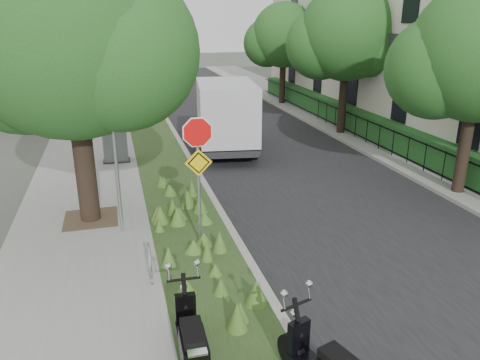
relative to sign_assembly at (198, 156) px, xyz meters
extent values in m
plane|color=#4C5147|center=(1.40, -0.58, -2.33)|extent=(120.00, 120.00, 0.00)
cube|color=gray|center=(-2.85, 9.42, -2.27)|extent=(3.50, 60.00, 0.12)
cube|color=#253E1A|center=(-0.10, 9.42, -2.27)|extent=(2.00, 60.00, 0.12)
cube|color=#9E9991|center=(0.90, 9.42, -2.26)|extent=(0.20, 60.00, 0.13)
cube|color=black|center=(4.40, 9.42, -2.32)|extent=(7.00, 60.00, 0.01)
cube|color=#9E9991|center=(7.90, 9.42, -2.26)|extent=(0.20, 60.00, 0.13)
cube|color=gray|center=(9.60, 9.42, -2.27)|extent=(3.20, 60.00, 0.12)
cylinder|color=black|center=(-2.60, 2.22, 0.03)|extent=(0.52, 0.52, 4.48)
sphere|color=#1C5420|center=(-2.60, 2.22, 2.75)|extent=(5.40, 5.40, 5.40)
sphere|color=#1C5420|center=(-3.81, 3.03, 2.08)|extent=(4.05, 4.05, 4.05)
sphere|color=#1C5420|center=(-1.52, 1.54, 2.21)|extent=(3.78, 3.78, 3.78)
cube|color=#473828|center=(-2.60, 2.22, -2.20)|extent=(1.40, 1.40, 0.01)
cylinder|color=#A5A8AD|center=(-1.80, 1.22, -0.21)|extent=(0.08, 0.08, 4.00)
torus|color=#A5A8AD|center=(-1.30, -1.18, -1.83)|extent=(0.05, 0.77, 0.77)
cube|color=#A5A8AD|center=(-1.30, -1.54, -2.19)|extent=(0.06, 0.06, 0.04)
cube|color=#A5A8AD|center=(-1.30, -0.82, -2.19)|extent=(0.06, 0.06, 0.04)
cylinder|color=#A5A8AD|center=(0.00, 0.02, -0.71)|extent=(0.07, 0.07, 3.00)
cylinder|color=red|center=(0.00, -0.01, 0.54)|extent=(0.86, 0.03, 0.86)
cylinder|color=white|center=(0.00, 0.00, 0.54)|extent=(0.94, 0.02, 0.94)
cube|color=yellow|center=(0.00, -0.01, -0.16)|extent=(0.64, 0.03, 0.64)
cube|color=black|center=(8.60, 9.42, -1.26)|extent=(0.04, 24.00, 0.04)
cube|color=black|center=(8.60, 9.42, -2.06)|extent=(0.04, 24.00, 0.04)
cylinder|color=black|center=(8.60, 9.42, -1.71)|extent=(0.03, 0.03, 1.00)
cube|color=#1B4D1E|center=(9.30, 9.42, -1.66)|extent=(1.00, 24.00, 1.10)
cube|color=beige|center=(12.90, 9.42, 1.67)|extent=(7.00, 26.00, 8.00)
cube|color=#2D2D33|center=(9.35, 9.42, 1.97)|extent=(0.25, 26.00, 0.60)
cylinder|color=black|center=(8.40, 1.42, -0.30)|extent=(0.36, 0.36, 3.81)
sphere|color=#1C5420|center=(8.40, 1.42, 2.01)|extent=(4.00, 4.00, 4.00)
sphere|color=#1C5420|center=(7.50, 2.02, 1.51)|extent=(3.00, 3.00, 3.00)
cylinder|color=black|center=(8.40, 9.42, -0.19)|extent=(0.36, 0.36, 4.03)
sphere|color=#1C5420|center=(8.40, 9.42, 2.26)|extent=(4.20, 4.20, 4.20)
sphere|color=#1C5420|center=(7.46, 10.05, 1.73)|extent=(3.15, 3.15, 3.15)
sphere|color=#1C5420|center=(9.24, 8.89, 1.84)|extent=(2.94, 2.94, 2.94)
cylinder|color=black|center=(8.40, 17.42, -0.39)|extent=(0.36, 0.36, 3.64)
sphere|color=#1C5420|center=(8.40, 17.42, 1.82)|extent=(3.80, 3.80, 3.80)
sphere|color=#1C5420|center=(7.54, 17.99, 1.35)|extent=(2.85, 2.85, 2.85)
sphere|color=#1C5420|center=(9.16, 16.94, 1.44)|extent=(2.66, 2.66, 2.66)
cylinder|color=black|center=(-0.88, -3.29, -1.93)|extent=(0.14, 0.55, 0.55)
cube|color=black|center=(-0.90, -4.00, -1.91)|extent=(0.39, 1.23, 0.19)
cube|color=black|center=(-0.91, -4.37, -1.66)|extent=(0.40, 0.70, 0.42)
cube|color=black|center=(-0.91, -4.32, -1.38)|extent=(0.33, 0.64, 0.13)
cylinder|color=black|center=(0.60, -4.45, -1.93)|extent=(0.29, 0.57, 0.56)
cube|color=#262628|center=(2.60, 8.29, -1.82)|extent=(2.70, 5.48, 0.18)
cube|color=#B7BABC|center=(2.89, 10.30, -0.98)|extent=(2.21, 1.66, 1.59)
cube|color=silver|center=(2.52, 7.75, -0.58)|extent=(2.69, 4.04, 2.18)
cube|color=#262628|center=(-1.81, 7.43, -2.18)|extent=(0.99, 0.67, 0.04)
cube|color=slate|center=(-1.81, 7.43, -1.55)|extent=(0.88, 0.56, 1.31)
camera|label=1|loc=(-1.73, -9.98, 3.01)|focal=35.00mm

